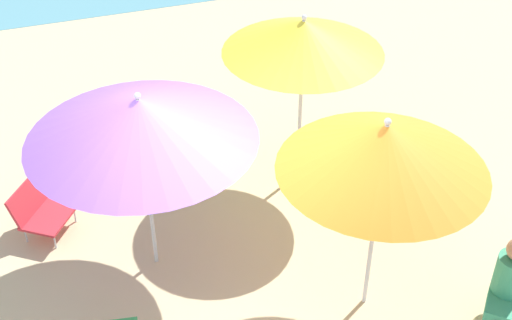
# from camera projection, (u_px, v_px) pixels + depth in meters

# --- Properties ---
(ground_plane) EXTENTS (40.00, 40.00, 0.00)m
(ground_plane) POSITION_uv_depth(u_px,v_px,m) (217.00, 294.00, 6.84)
(ground_plane) COLOR #CCB789
(umbrella_yellow) EXTENTS (1.71, 1.71, 2.06)m
(umbrella_yellow) POSITION_uv_depth(u_px,v_px,m) (303.00, 37.00, 7.28)
(umbrella_yellow) COLOR silver
(umbrella_yellow) RESTS_ON ground_plane
(umbrella_purple) EXTENTS (2.10, 2.10, 2.00)m
(umbrella_purple) POSITION_uv_depth(u_px,v_px,m) (140.00, 119.00, 6.18)
(umbrella_purple) COLOR silver
(umbrella_purple) RESTS_ON ground_plane
(umbrella_orange) EXTENTS (1.78, 1.78, 2.10)m
(umbrella_orange) POSITION_uv_depth(u_px,v_px,m) (384.00, 148.00, 5.69)
(umbrella_orange) COLOR silver
(umbrella_orange) RESTS_ON ground_plane
(beach_chair_a) EXTENTS (0.70, 0.66, 0.56)m
(beach_chair_a) POSITION_uv_depth(u_px,v_px,m) (194.00, 133.00, 8.55)
(beach_chair_a) COLOR gold
(beach_chair_a) RESTS_ON ground_plane
(beach_chair_b) EXTENTS (0.73, 0.73, 0.54)m
(beach_chair_b) POSITION_uv_depth(u_px,v_px,m) (39.00, 210.00, 7.42)
(beach_chair_b) COLOR red
(beach_chair_b) RESTS_ON ground_plane
(person_a) EXTENTS (0.56, 0.43, 0.91)m
(person_a) POSITION_uv_depth(u_px,v_px,m) (394.00, 166.00, 7.77)
(person_a) COLOR #DB3866
(person_a) RESTS_ON ground_plane
(person_b) EXTENTS (0.50, 0.52, 0.92)m
(person_b) POSITION_uv_depth(u_px,v_px,m) (509.00, 282.00, 6.34)
(person_b) COLOR #389970
(person_b) RESTS_ON ground_plane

